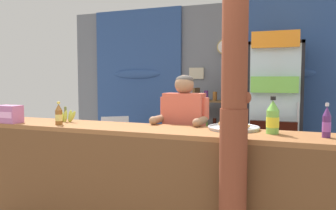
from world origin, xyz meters
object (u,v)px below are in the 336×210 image
(soda_bottle_iced_tea, at_px, (59,115))
(pastry_tray, at_px, (233,127))
(timber_post, at_px, (234,116))
(shopkeeper, at_px, (184,130))
(bottle_shelf_rack, at_px, (210,129))
(drink_fridge, at_px, (276,104))
(soda_bottle_lime_soda, at_px, (273,118))
(snack_box_wafer, at_px, (9,114))
(stall_counter, at_px, (138,174))
(banana_bunch, at_px, (66,116))
(plastic_lawn_chair, at_px, (116,142))
(soda_bottle_grape_soda, at_px, (327,123))

(soda_bottle_iced_tea, bearing_deg, pastry_tray, 10.29)
(timber_post, bearing_deg, shopkeeper, 127.56)
(bottle_shelf_rack, bearing_deg, drink_fridge, -13.51)
(soda_bottle_lime_soda, relative_size, snack_box_wafer, 1.24)
(stall_counter, relative_size, banana_bunch, 12.00)
(drink_fridge, bearing_deg, plastic_lawn_chair, -172.53)
(stall_counter, distance_m, plastic_lawn_chair, 2.21)
(drink_fridge, xyz_separation_m, shopkeeper, (-0.77, -1.52, -0.18))
(pastry_tray, bearing_deg, drink_fridge, 83.04)
(plastic_lawn_chair, bearing_deg, bottle_shelf_rack, 21.77)
(stall_counter, relative_size, bottle_shelf_rack, 2.51)
(bottle_shelf_rack, bearing_deg, soda_bottle_grape_soda, -56.83)
(timber_post, height_order, banana_bunch, timber_post)
(drink_fridge, height_order, plastic_lawn_chair, drink_fridge)
(plastic_lawn_chair, height_order, soda_bottle_iced_tea, soda_bottle_iced_tea)
(bottle_shelf_rack, xyz_separation_m, pastry_tray, (0.72, -2.05, 0.34))
(drink_fridge, distance_m, bottle_shelf_rack, 1.06)
(stall_counter, relative_size, soda_bottle_iced_tea, 14.82)
(drink_fridge, distance_m, plastic_lawn_chair, 2.36)
(drink_fridge, bearing_deg, shopkeeper, -116.90)
(plastic_lawn_chair, height_order, soda_bottle_lime_soda, soda_bottle_lime_soda)
(pastry_tray, relative_size, banana_bunch, 1.62)
(soda_bottle_lime_soda, relative_size, soda_bottle_iced_tea, 1.34)
(soda_bottle_iced_tea, height_order, snack_box_wafer, soda_bottle_iced_tea)
(drink_fridge, distance_m, pastry_tray, 1.84)
(shopkeeper, bearing_deg, drink_fridge, 63.10)
(bottle_shelf_rack, bearing_deg, shopkeeper, -84.27)
(stall_counter, bearing_deg, banana_bunch, 168.08)
(plastic_lawn_chair, bearing_deg, stall_counter, -54.96)
(timber_post, xyz_separation_m, pastry_tray, (-0.10, 0.54, -0.16))
(timber_post, distance_m, shopkeeper, 1.10)
(drink_fridge, height_order, shopkeeper, drink_fridge)
(timber_post, distance_m, drink_fridge, 2.37)
(soda_bottle_lime_soda, bearing_deg, snack_box_wafer, -174.21)
(soda_bottle_iced_tea, height_order, soda_bottle_grape_soda, soda_bottle_grape_soda)
(soda_bottle_lime_soda, bearing_deg, soda_bottle_grape_soda, -6.11)
(snack_box_wafer, distance_m, pastry_tray, 2.17)
(timber_post, distance_m, snack_box_wafer, 2.25)
(timber_post, height_order, soda_bottle_grape_soda, timber_post)
(plastic_lawn_chair, height_order, soda_bottle_grape_soda, soda_bottle_grape_soda)
(timber_post, distance_m, banana_bunch, 1.84)
(timber_post, height_order, bottle_shelf_rack, timber_post)
(plastic_lawn_chair, distance_m, soda_bottle_iced_tea, 1.96)
(drink_fridge, height_order, bottle_shelf_rack, drink_fridge)
(soda_bottle_lime_soda, relative_size, pastry_tray, 0.67)
(banana_bunch, bearing_deg, soda_bottle_iced_tea, -68.55)
(soda_bottle_grape_soda, bearing_deg, drink_fridge, 103.93)
(plastic_lawn_chair, xyz_separation_m, banana_bunch, (0.36, -1.61, 0.56))
(banana_bunch, bearing_deg, drink_fridge, 45.21)
(plastic_lawn_chair, bearing_deg, timber_post, -44.11)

